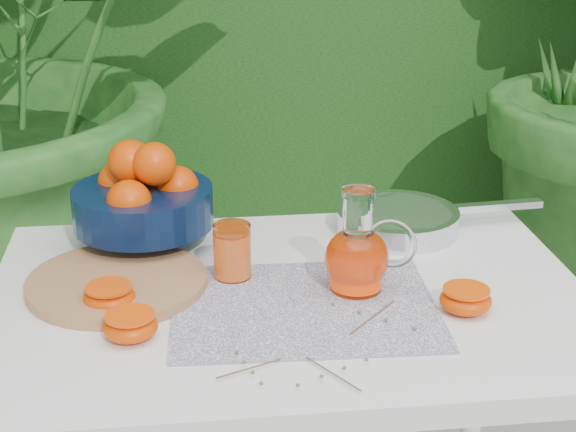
{
  "coord_description": "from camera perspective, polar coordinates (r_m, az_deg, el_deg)",
  "views": [
    {
      "loc": [
        -0.1,
        -1.26,
        1.41
      ],
      "look_at": [
        0.07,
        0.07,
        0.88
      ],
      "focal_mm": 55.0,
      "sensor_mm": 36.0,
      "label": 1
    }
  ],
  "objects": [
    {
      "name": "placemat",
      "position": [
        1.43,
        1.05,
        -5.88
      ],
      "size": [
        0.44,
        0.35,
        0.0
      ],
      "primitive_type": "cube",
      "rotation": [
        0.0,
        0.0,
        -0.04
      ],
      "color": "#0B0F40",
      "rests_on": "white_table"
    },
    {
      "name": "juice_tumbler",
      "position": [
        1.51,
        -3.62,
        -2.34
      ],
      "size": [
        0.08,
        0.08,
        0.1
      ],
      "color": "white",
      "rests_on": "white_table"
    },
    {
      "name": "cutting_board",
      "position": [
        1.51,
        -10.99,
        -4.25
      ],
      "size": [
        0.38,
        0.38,
        0.02
      ],
      "primitive_type": "cylinder",
      "rotation": [
        0.0,
        0.0,
        -0.29
      ],
      "color": "#A56E4A",
      "rests_on": "white_table"
    },
    {
      "name": "white_table",
      "position": [
        1.51,
        0.09,
        -7.75
      ],
      "size": [
        1.0,
        0.7,
        0.75
      ],
      "color": "white",
      "rests_on": "ground"
    },
    {
      "name": "thyme_sprigs",
      "position": [
        1.3,
        2.25,
        -8.63
      ],
      "size": [
        0.31,
        0.26,
        0.01
      ],
      "color": "brown",
      "rests_on": "white_table"
    },
    {
      "name": "orange_halves",
      "position": [
        1.39,
        -3.32,
        -5.89
      ],
      "size": [
        0.66,
        0.2,
        0.04
      ],
      "color": "red",
      "rests_on": "white_table"
    },
    {
      "name": "saute_pan",
      "position": [
        1.72,
        7.23,
        -0.22
      ],
      "size": [
        0.42,
        0.25,
        0.04
      ],
      "color": "silver",
      "rests_on": "white_table"
    },
    {
      "name": "fruit_bowl",
      "position": [
        1.64,
        -9.33,
        1.19
      ],
      "size": [
        0.33,
        0.33,
        0.21
      ],
      "color": "black",
      "rests_on": "white_table"
    },
    {
      "name": "juice_pitcher",
      "position": [
        1.46,
        4.55,
        -2.55
      ],
      "size": [
        0.16,
        0.14,
        0.18
      ],
      "color": "white",
      "rests_on": "white_table"
    }
  ]
}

